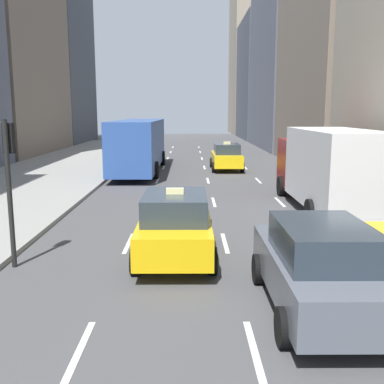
% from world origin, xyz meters
% --- Properties ---
extents(sidewalk_left, '(8.00, 66.00, 0.15)m').
position_xyz_m(sidewalk_left, '(-7.00, 27.00, 0.07)').
color(sidewalk_left, gray).
rests_on(sidewalk_left, ground).
extents(lane_markings, '(5.72, 56.00, 0.01)m').
position_xyz_m(lane_markings, '(2.60, 23.00, 0.01)').
color(lane_markings, white).
rests_on(lane_markings, ground).
extents(taxi_lead, '(2.02, 4.40, 1.87)m').
position_xyz_m(taxi_lead, '(1.20, 12.74, 0.88)').
color(taxi_lead, yellow).
rests_on(taxi_lead, ground).
extents(taxi_second, '(2.02, 4.40, 1.87)m').
position_xyz_m(taxi_second, '(4.00, 30.69, 0.88)').
color(taxi_second, yellow).
rests_on(taxi_second, ground).
extents(sedan_black_near, '(2.02, 4.42, 1.77)m').
position_xyz_m(sedan_black_near, '(4.00, 9.46, 0.90)').
color(sedan_black_near, '#565B66').
rests_on(sedan_black_near, ground).
extents(city_bus, '(2.80, 11.61, 3.25)m').
position_xyz_m(city_bus, '(-1.61, 29.97, 1.79)').
color(city_bus, '#2D519E').
rests_on(city_bus, ground).
extents(box_truck, '(2.58, 8.40, 3.15)m').
position_xyz_m(box_truck, '(6.80, 18.23, 1.71)').
color(box_truck, maroon).
rests_on(box_truck, ground).
extents(traffic_light_pole, '(0.24, 0.42, 3.60)m').
position_xyz_m(traffic_light_pole, '(-2.75, 12.08, 2.41)').
color(traffic_light_pole, black).
rests_on(traffic_light_pole, ground).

